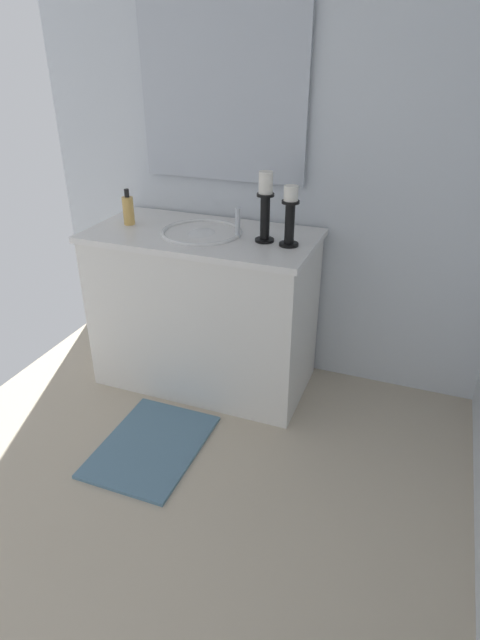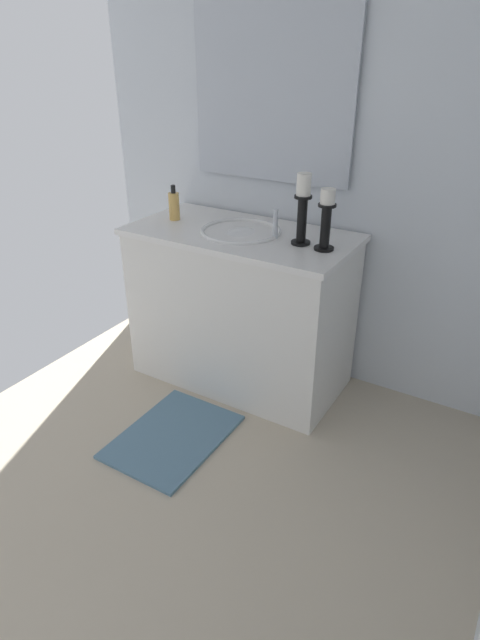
# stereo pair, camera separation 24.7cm
# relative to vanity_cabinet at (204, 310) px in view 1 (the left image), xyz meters

# --- Properties ---
(floor) EXTENTS (2.68, 2.44, 0.02)m
(floor) POSITION_rel_vanity_cabinet_xyz_m (1.02, 0.20, -0.43)
(floor) COLOR beige
(floor) RESTS_ON ground
(wall_left) EXTENTS (0.04, 2.44, 2.45)m
(wall_left) POSITION_rel_vanity_cabinet_xyz_m (-0.33, 0.20, 0.80)
(wall_left) COLOR silver
(wall_left) RESTS_ON ground
(vanity_cabinet) EXTENTS (0.58, 1.14, 0.84)m
(vanity_cabinet) POSITION_rel_vanity_cabinet_xyz_m (0.00, 0.00, 0.00)
(vanity_cabinet) COLOR white
(vanity_cabinet) RESTS_ON ground
(sink_basin) EXTENTS (0.40, 0.40, 0.24)m
(sink_basin) POSITION_rel_vanity_cabinet_xyz_m (-0.00, 0.00, 0.38)
(sink_basin) COLOR white
(sink_basin) RESTS_ON vanity_cabinet
(mirror) EXTENTS (0.02, 0.86, 0.81)m
(mirror) POSITION_rel_vanity_cabinet_xyz_m (-0.28, 0.00, 1.03)
(mirror) COLOR silver
(candle_holder_tall) EXTENTS (0.09, 0.09, 0.27)m
(candle_holder_tall) POSITION_rel_vanity_cabinet_xyz_m (0.02, 0.45, 0.56)
(candle_holder_tall) COLOR black
(candle_holder_tall) RESTS_ON vanity_cabinet
(candle_holder_short) EXTENTS (0.09, 0.09, 0.32)m
(candle_holder_short) POSITION_rel_vanity_cabinet_xyz_m (0.01, 0.33, 0.59)
(candle_holder_short) COLOR black
(candle_holder_short) RESTS_ON vanity_cabinet
(soap_bottle) EXTENTS (0.06, 0.06, 0.18)m
(soap_bottle) POSITION_rel_vanity_cabinet_xyz_m (0.00, -0.40, 0.50)
(soap_bottle) COLOR #E5B259
(soap_bottle) RESTS_ON vanity_cabinet
(bath_mat) EXTENTS (0.60, 0.44, 0.02)m
(bath_mat) POSITION_rel_vanity_cabinet_xyz_m (0.62, 0.00, -0.42)
(bath_mat) COLOR slate
(bath_mat) RESTS_ON ground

